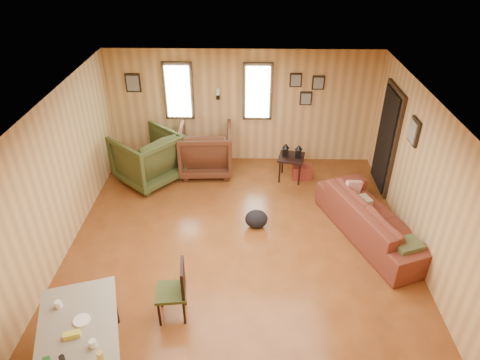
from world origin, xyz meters
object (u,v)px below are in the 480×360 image
object	(u,v)px
sofa	(376,213)
recliner_brown	(206,148)
recliner_green	(147,156)
end_table	(172,154)
side_table	(292,155)
dining_table	(78,333)

from	to	relation	value
sofa	recliner_brown	xyz separation A→B (m)	(-2.96, 2.08, 0.08)
recliner_green	end_table	world-z (taller)	recliner_green
sofa	side_table	xyz separation A→B (m)	(-1.24, 1.79, 0.08)
sofa	recliner_brown	bearing A→B (deg)	33.89
sofa	dining_table	world-z (taller)	dining_table
side_table	dining_table	bearing A→B (deg)	-121.74
recliner_brown	dining_table	size ratio (longest dim) A/B	0.67
recliner_brown	dining_table	xyz separation A→B (m)	(-0.99, -4.67, 0.12)
recliner_green	dining_table	bearing A→B (deg)	42.73
dining_table	sofa	bearing A→B (deg)	15.58
end_table	side_table	bearing A→B (deg)	-5.82
side_table	recliner_green	bearing A→B (deg)	-177.79
end_table	dining_table	bearing A→B (deg)	-93.64
dining_table	recliner_brown	bearing A→B (deg)	60.31
recliner_green	side_table	distance (m)	2.84
sofa	end_table	xyz separation A→B (m)	(-3.66, 2.04, -0.06)
recliner_brown	dining_table	distance (m)	4.78
recliner_green	side_table	world-z (taller)	recliner_green
sofa	end_table	bearing A→B (deg)	39.77
recliner_green	end_table	size ratio (longest dim) A/B	1.56
sofa	recliner_green	bearing A→B (deg)	46.50
side_table	dining_table	distance (m)	5.16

